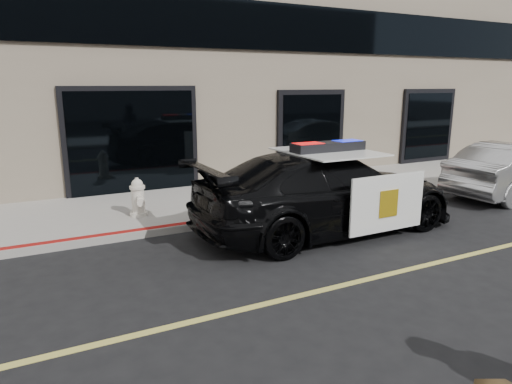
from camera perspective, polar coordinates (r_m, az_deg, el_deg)
name	(u,v)px	position (r m, az deg, el deg)	size (l,w,h in m)	color
ground	(314,292)	(6.76, 7.32, -12.33)	(120.00, 120.00, 0.00)	black
sidewalk_n	(193,204)	(11.20, -7.86, -1.48)	(60.00, 3.50, 0.15)	gray
police_car	(327,191)	(9.25, 8.84, 0.06)	(2.60, 5.60, 1.82)	black
fire_hydrant	(138,198)	(10.07, -14.54, -0.75)	(0.38, 0.52, 0.83)	silver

